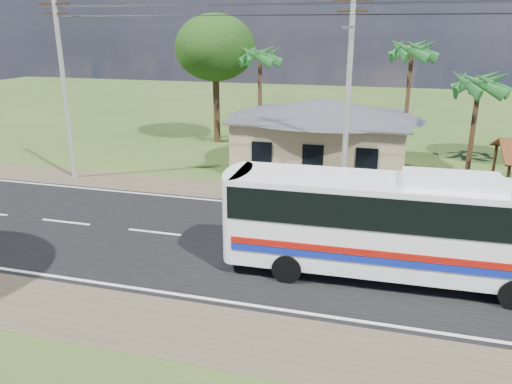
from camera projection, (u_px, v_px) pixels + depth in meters
ground at (253, 244)px, 20.80m from camera, size 120.00×120.00×0.00m
road at (253, 244)px, 20.80m from camera, size 120.00×16.00×0.03m
house at (324, 126)px, 31.61m from camera, size 12.40×10.00×5.00m
utility_poles at (342, 88)px, 24.25m from camera, size 32.80×2.22×11.00m
palm_near at (479, 84)px, 26.66m from camera, size 2.80×2.80×6.70m
palm_mid at (412, 51)px, 31.21m from camera, size 2.80×2.80×8.20m
palm_far at (260, 56)px, 34.35m from camera, size 2.80×2.80×7.70m
tree_behind_house at (215, 48)px, 37.06m from camera, size 6.00×6.00×9.61m
coach_bus at (415, 221)px, 17.18m from camera, size 12.81×3.07×3.95m
motorcycle at (385, 198)px, 24.89m from camera, size 2.02×1.38×1.00m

